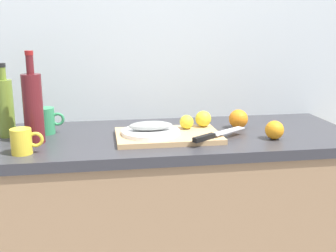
# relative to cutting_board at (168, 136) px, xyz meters

# --- Properties ---
(back_wall) EXTENTS (3.20, 0.05, 2.50)m
(back_wall) POSITION_rel_cutting_board_xyz_m (-0.21, 0.39, 0.34)
(back_wall) COLOR silver
(back_wall) RESTS_ON ground_plane
(kitchen_counter) EXTENTS (2.00, 0.60, 0.90)m
(kitchen_counter) POSITION_rel_cutting_board_xyz_m (-0.21, 0.06, -0.46)
(kitchen_counter) COLOR #9E7A56
(kitchen_counter) RESTS_ON ground_plane
(cutting_board) EXTENTS (0.41, 0.27, 0.02)m
(cutting_board) POSITION_rel_cutting_board_xyz_m (0.00, 0.00, 0.00)
(cutting_board) COLOR tan
(cutting_board) RESTS_ON kitchen_counter
(white_plate) EXTENTS (0.23, 0.23, 0.01)m
(white_plate) POSITION_rel_cutting_board_xyz_m (-0.07, 0.00, 0.02)
(white_plate) COLOR white
(white_plate) RESTS_ON cutting_board
(fish_fillet) EXTENTS (0.17, 0.07, 0.04)m
(fish_fillet) POSITION_rel_cutting_board_xyz_m (-0.07, 0.00, 0.04)
(fish_fillet) COLOR #999E99
(fish_fillet) RESTS_ON white_plate
(chef_knife) EXTENTS (0.25, 0.19, 0.02)m
(chef_knife) POSITION_rel_cutting_board_xyz_m (0.16, -0.09, 0.02)
(chef_knife) COLOR silver
(chef_knife) RESTS_ON cutting_board
(lemon_0) EXTENTS (0.07, 0.07, 0.07)m
(lemon_0) POSITION_rel_cutting_board_xyz_m (0.17, 0.09, 0.04)
(lemon_0) COLOR yellow
(lemon_0) RESTS_ON cutting_board
(lemon_1) EXTENTS (0.06, 0.06, 0.06)m
(lemon_1) POSITION_rel_cutting_board_xyz_m (0.09, 0.07, 0.04)
(lemon_1) COLOR yellow
(lemon_1) RESTS_ON cutting_board
(olive_oil_bottle) EXTENTS (0.06, 0.06, 0.30)m
(olive_oil_bottle) POSITION_rel_cutting_board_xyz_m (-0.64, 0.13, 0.11)
(olive_oil_bottle) COLOR olive
(olive_oil_bottle) RESTS_ON kitchen_counter
(wine_bottle) EXTENTS (0.07, 0.07, 0.35)m
(wine_bottle) POSITION_rel_cutting_board_xyz_m (-0.51, 0.02, 0.13)
(wine_bottle) COLOR #59191E
(wine_bottle) RESTS_ON kitchen_counter
(coffee_mug_1) EXTENTS (0.11, 0.07, 0.09)m
(coffee_mug_1) POSITION_rel_cutting_board_xyz_m (-0.54, -0.13, 0.04)
(coffee_mug_1) COLOR yellow
(coffee_mug_1) RESTS_ON kitchen_counter
(coffee_mug_2) EXTENTS (0.12, 0.08, 0.11)m
(coffee_mug_2) POSITION_rel_cutting_board_xyz_m (-0.49, 0.15, 0.05)
(coffee_mug_2) COLOR #338C59
(coffee_mug_2) RESTS_ON kitchen_counter
(orange_0) EXTENTS (0.07, 0.07, 0.07)m
(orange_0) POSITION_rel_cutting_board_xyz_m (0.41, -0.08, 0.03)
(orange_0) COLOR orange
(orange_0) RESTS_ON kitchen_counter
(orange_2) EXTENTS (0.08, 0.08, 0.08)m
(orange_2) POSITION_rel_cutting_board_xyz_m (0.33, 0.11, 0.03)
(orange_2) COLOR orange
(orange_2) RESTS_ON kitchen_counter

